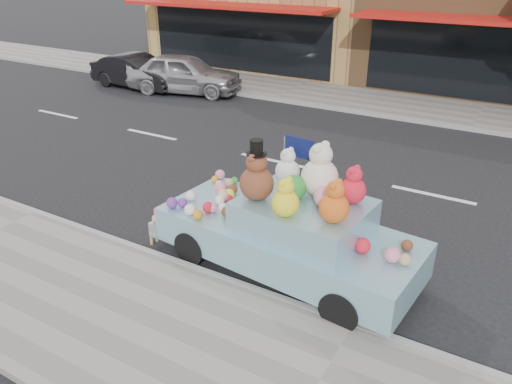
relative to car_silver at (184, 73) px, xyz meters
The scene contains 7 objects.
ground 11.01m from the car_silver, 23.29° to the right, with size 120.00×120.00×0.00m, color black.
far_sidewalk 10.34m from the car_silver, 12.06° to the left, with size 60.00×3.00×0.12m, color gray.
near_kerb 13.77m from the car_silver, 42.80° to the right, with size 60.00×0.12×0.13m, color gray.
far_kerb 10.14m from the car_silver, ahead, with size 60.00×0.12×0.13m, color gray.
car_silver is the anchor object (origin of this frame).
car_dark 2.08m from the car_silver, behind, with size 1.34×3.85×1.27m, color black.
art_car 12.07m from the car_silver, 44.53° to the right, with size 4.63×2.17×2.32m.
Camera 1 is at (1.57, -10.42, 4.79)m, focal length 35.00 mm.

